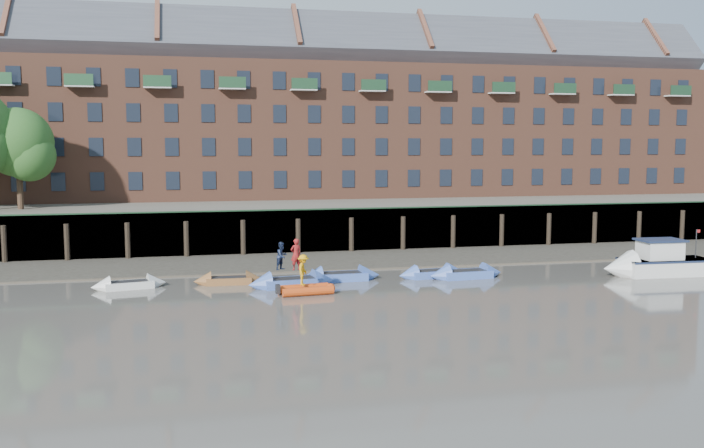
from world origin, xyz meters
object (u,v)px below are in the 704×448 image
object	(u,v)px
rowboat_1	(129,285)
rowboat_4	(341,276)
rowboat_3	(292,282)
person_rower_b	(282,256)
rib_tender	(308,290)
person_rib_crew	(303,270)
rowboat_6	(466,274)
person_rower_a	(296,254)
motor_launch	(649,264)
rowboat_5	(432,274)
rowboat_2	(229,280)

from	to	relation	value
rowboat_1	rowboat_4	xyz separation A→B (m)	(12.07, -0.16, 0.03)
rowboat_3	person_rower_b	size ratio (longest dim) A/B	3.24
rib_tender	person_rib_crew	xyz separation A→B (m)	(-0.26, -0.04, 1.09)
rowboat_6	person_rower_b	size ratio (longest dim) A/B	3.03
rowboat_4	person_rower_a	bearing A→B (deg)	-154.78
rowboat_1	rib_tender	world-z (taller)	rowboat_1
rib_tender	motor_launch	xyz separation A→B (m)	(21.36, 1.02, 0.49)
rowboat_1	rowboat_4	bearing A→B (deg)	-12.05
person_rower_a	rowboat_4	bearing A→B (deg)	-172.07
rowboat_1	rowboat_5	bearing A→B (deg)	-12.44
rowboat_5	person_rower_a	world-z (taller)	person_rower_a
rib_tender	person_rib_crew	bearing A→B (deg)	-176.75
rowboat_1	person_rower_a	size ratio (longest dim) A/B	2.39
person_rower_a	rowboat_6	bearing A→B (deg)	164.19
person_rower_a	person_rower_b	bearing A→B (deg)	-35.57
person_rower_a	rowboat_1	bearing A→B (deg)	-29.11
rowboat_3	rowboat_4	bearing A→B (deg)	17.01
rowboat_2	rowboat_5	bearing A→B (deg)	-0.92
rowboat_2	rowboat_1	bearing A→B (deg)	-176.91
rowboat_1	rowboat_2	world-z (taller)	rowboat_1
rib_tender	person_rower_a	bearing A→B (deg)	93.85
rowboat_1	person_rib_crew	size ratio (longest dim) A/B	2.56
rowboat_2	person_rower_a	distance (m)	4.39
motor_launch	rowboat_3	bearing A→B (deg)	-0.51
rowboat_6	person_rib_crew	world-z (taller)	person_rib_crew
motor_launch	person_rib_crew	bearing A→B (deg)	5.14
person_rower_b	rowboat_5	bearing A→B (deg)	-36.32
rowboat_5	person_rower_b	bearing A→B (deg)	178.66
rowboat_2	motor_launch	size ratio (longest dim) A/B	0.58
rowboat_6	rowboat_4	bearing A→B (deg)	168.63
rowboat_3	rowboat_6	xyz separation A→B (m)	(10.63, 0.50, -0.02)
rowboat_3	person_rower_a	xyz separation A→B (m)	(0.22, -0.09, 1.61)
rowboat_3	rowboat_6	bearing A→B (deg)	-4.25
rowboat_1	person_rower_a	world-z (taller)	person_rower_a
person_rower_b	rowboat_6	bearing A→B (deg)	-40.97
rowboat_6	person_rib_crew	xyz separation A→B (m)	(-10.32, -2.64, 1.08)
person_rower_b	person_rib_crew	bearing A→B (deg)	-112.42
motor_launch	person_rower_a	world-z (taller)	person_rower_a
rowboat_6	motor_launch	xyz separation A→B (m)	(11.30, -1.58, 0.48)
rib_tender	person_rower_a	distance (m)	2.62
rowboat_3	rowboat_5	size ratio (longest dim) A/B	1.16
rib_tender	rowboat_5	bearing A→B (deg)	15.96
person_rib_crew	person_rower_a	bearing A→B (deg)	22.33
motor_launch	person_rower_b	xyz separation A→B (m)	(-22.47, 1.22, 1.05)
rowboat_3	rowboat_4	distance (m)	3.41
rowboat_2	rowboat_5	distance (m)	12.15
rowboat_3	motor_launch	xyz separation A→B (m)	(21.93, -1.08, 0.47)
rowboat_6	person_rower_a	world-z (taller)	person_rower_a
rowboat_6	person_rower_a	bearing A→B (deg)	178.58
rowboat_5	rowboat_3	bearing A→B (deg)	179.94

